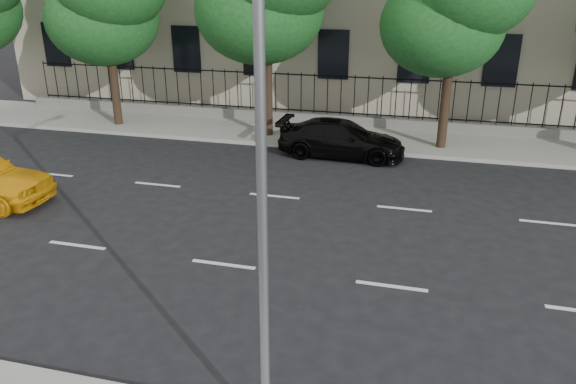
# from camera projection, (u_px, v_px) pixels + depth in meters

# --- Properties ---
(ground) EXTENTS (120.00, 120.00, 0.00)m
(ground) POSITION_uv_depth(u_px,v_px,m) (180.00, 324.00, 11.24)
(ground) COLOR black
(ground) RESTS_ON ground
(far_sidewalk) EXTENTS (60.00, 4.00, 0.15)m
(far_sidewalk) POSITION_uv_depth(u_px,v_px,m) (319.00, 134.00, 23.80)
(far_sidewalk) COLOR gray
(far_sidewalk) RESTS_ON ground
(lane_markings) EXTENTS (49.60, 4.62, 0.01)m
(lane_markings) POSITION_uv_depth(u_px,v_px,m) (252.00, 226.00, 15.51)
(lane_markings) COLOR silver
(lane_markings) RESTS_ON ground
(iron_fence) EXTENTS (30.00, 0.50, 2.20)m
(iron_fence) POSITION_uv_depth(u_px,v_px,m) (327.00, 112.00, 25.12)
(iron_fence) COLOR slate
(iron_fence) RESTS_ON far_sidewalk
(street_light) EXTENTS (0.25, 3.32, 8.05)m
(street_light) POSITION_uv_depth(u_px,v_px,m) (273.00, 93.00, 7.16)
(street_light) COLOR slate
(street_light) RESTS_ON near_sidewalk
(black_sedan) EXTENTS (4.79, 2.05, 1.38)m
(black_sedan) POSITION_uv_depth(u_px,v_px,m) (341.00, 139.00, 21.02)
(black_sedan) COLOR black
(black_sedan) RESTS_ON ground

